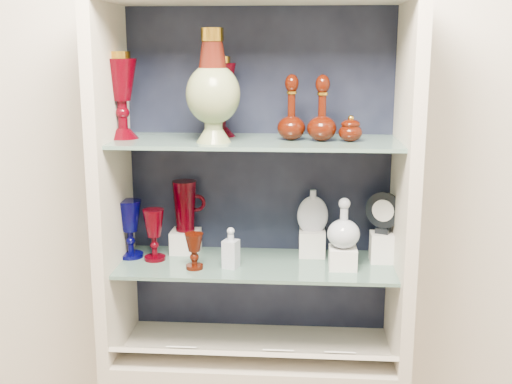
# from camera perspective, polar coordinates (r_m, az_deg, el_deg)

# --- Properties ---
(wall_back) EXTENTS (3.50, 0.02, 2.80)m
(wall_back) POSITION_cam_1_polar(r_m,az_deg,el_deg) (2.30, 0.39, 3.64)
(wall_back) COLOR silver
(wall_back) RESTS_ON ground
(cabinet_back_panel) EXTENTS (0.98, 0.02, 1.15)m
(cabinet_back_panel) POSITION_cam_1_polar(r_m,az_deg,el_deg) (2.28, 0.34, 1.66)
(cabinet_back_panel) COLOR black
(cabinet_back_panel) RESTS_ON cabinet_base
(cabinet_side_left) EXTENTS (0.04, 0.40, 1.15)m
(cabinet_side_left) POSITION_cam_1_polar(r_m,az_deg,el_deg) (2.18, -12.67, 0.84)
(cabinet_side_left) COLOR beige
(cabinet_side_left) RESTS_ON cabinet_base
(cabinet_side_right) EXTENTS (0.04, 0.40, 1.15)m
(cabinet_side_right) POSITION_cam_1_polar(r_m,az_deg,el_deg) (2.12, 13.07, 0.45)
(cabinet_side_right) COLOR beige
(cabinet_side_right) RESTS_ON cabinet_base
(shelf_lower) EXTENTS (0.92, 0.34, 0.01)m
(shelf_lower) POSITION_cam_1_polar(r_m,az_deg,el_deg) (2.19, 0.04, -6.43)
(shelf_lower) COLOR slate
(shelf_lower) RESTS_ON cabinet_side_left
(shelf_upper) EXTENTS (0.92, 0.34, 0.01)m
(shelf_upper) POSITION_cam_1_polar(r_m,az_deg,el_deg) (2.09, 0.04, 4.51)
(shelf_upper) COLOR slate
(shelf_upper) RESTS_ON cabinet_side_left
(label_ledge) EXTENTS (0.92, 0.17, 0.09)m
(label_ledge) POSITION_cam_1_polar(r_m,az_deg,el_deg) (2.17, -0.21, -14.14)
(label_ledge) COLOR beige
(label_ledge) RESTS_ON cabinet_base
(label_card_0) EXTENTS (0.10, 0.06, 0.03)m
(label_card_0) POSITION_cam_1_polar(r_m,az_deg,el_deg) (2.20, -6.52, -13.51)
(label_card_0) COLOR white
(label_card_0) RESTS_ON label_ledge
(label_card_1) EXTENTS (0.10, 0.06, 0.03)m
(label_card_1) POSITION_cam_1_polar(r_m,az_deg,el_deg) (2.16, 2.01, -13.85)
(label_card_1) COLOR white
(label_card_1) RESTS_ON label_ledge
(label_card_2) EXTENTS (0.10, 0.06, 0.03)m
(label_card_2) POSITION_cam_1_polar(r_m,az_deg,el_deg) (2.17, 7.44, -13.91)
(label_card_2) COLOR white
(label_card_2) RESTS_ON label_ledge
(pedestal_lamp_left) EXTENTS (0.14, 0.14, 0.28)m
(pedestal_lamp_left) POSITION_cam_1_polar(r_m,az_deg,el_deg) (2.15, -11.85, 8.40)
(pedestal_lamp_left) COLOR #490009
(pedestal_lamp_left) RESTS_ON shelf_upper
(pedestal_lamp_right) EXTENTS (0.12, 0.12, 0.26)m
(pedestal_lamp_right) POSITION_cam_1_polar(r_m,az_deg,el_deg) (2.17, -3.11, 8.45)
(pedestal_lamp_right) COLOR #490009
(pedestal_lamp_right) RESTS_ON shelf_upper
(enamel_urn) EXTENTS (0.19, 0.19, 0.35)m
(enamel_urn) POSITION_cam_1_polar(r_m,az_deg,el_deg) (2.02, -3.85, 9.38)
(enamel_urn) COLOR #0B410F
(enamel_urn) RESTS_ON shelf_upper
(ruby_decanter_a) EXTENTS (0.12, 0.12, 0.24)m
(ruby_decanter_a) POSITION_cam_1_polar(r_m,az_deg,el_deg) (2.07, 3.18, 7.86)
(ruby_decanter_a) COLOR #431105
(ruby_decanter_a) RESTS_ON shelf_upper
(ruby_decanter_b) EXTENTS (0.12, 0.12, 0.22)m
(ruby_decanter_b) POSITION_cam_1_polar(r_m,az_deg,el_deg) (2.06, 5.91, 7.60)
(ruby_decanter_b) COLOR #431105
(ruby_decanter_b) RESTS_ON shelf_upper
(lidded_bowl) EXTENTS (0.09, 0.09, 0.09)m
(lidded_bowl) POSITION_cam_1_polar(r_m,az_deg,el_deg) (2.07, 8.40, 5.64)
(lidded_bowl) COLOR #431105
(lidded_bowl) RESTS_ON shelf_upper
(cobalt_goblet) EXTENTS (0.11, 0.11, 0.20)m
(cobalt_goblet) POSITION_cam_1_polar(r_m,az_deg,el_deg) (2.26, -11.14, -3.25)
(cobalt_goblet) COLOR #02003D
(cobalt_goblet) RESTS_ON shelf_lower
(ruby_goblet_tall) EXTENTS (0.09, 0.09, 0.18)m
(ruby_goblet_tall) POSITION_cam_1_polar(r_m,az_deg,el_deg) (2.22, -9.04, -3.79)
(ruby_goblet_tall) COLOR #490009
(ruby_goblet_tall) RESTS_ON shelf_lower
(ruby_goblet_small) EXTENTS (0.08, 0.08, 0.12)m
(ruby_goblet_small) POSITION_cam_1_polar(r_m,az_deg,el_deg) (2.12, -5.51, -5.26)
(ruby_goblet_small) COLOR #431105
(ruby_goblet_small) RESTS_ON shelf_lower
(riser_ruby_pitcher) EXTENTS (0.10, 0.10, 0.08)m
(riser_ruby_pitcher) POSITION_cam_1_polar(r_m,az_deg,el_deg) (2.30, -6.27, -4.37)
(riser_ruby_pitcher) COLOR silver
(riser_ruby_pitcher) RESTS_ON shelf_lower
(ruby_pitcher) EXTENTS (0.15, 0.11, 0.18)m
(ruby_pitcher) POSITION_cam_1_polar(r_m,az_deg,el_deg) (2.26, -6.35, -1.25)
(ruby_pitcher) COLOR #490009
(ruby_pitcher) RESTS_ON riser_ruby_pitcher
(clear_square_bottle) EXTENTS (0.06, 0.06, 0.14)m
(clear_square_bottle) POSITION_cam_1_polar(r_m,az_deg,el_deg) (2.12, -2.25, -4.96)
(clear_square_bottle) COLOR #A5AFBD
(clear_square_bottle) RESTS_ON shelf_lower
(riser_flat_flask) EXTENTS (0.09, 0.09, 0.09)m
(riser_flat_flask) POSITION_cam_1_polar(r_m,az_deg,el_deg) (2.26, 5.01, -4.53)
(riser_flat_flask) COLOR silver
(riser_flat_flask) RESTS_ON shelf_lower
(flat_flask) EXTENTS (0.11, 0.05, 0.15)m
(flat_flask) POSITION_cam_1_polar(r_m,az_deg,el_deg) (2.23, 5.07, -1.57)
(flat_flask) COLOR #B2B7C5
(flat_flask) RESTS_ON riser_flat_flask
(riser_clear_round_decanter) EXTENTS (0.09, 0.09, 0.07)m
(riser_clear_round_decanter) POSITION_cam_1_polar(r_m,az_deg,el_deg) (2.14, 7.72, -5.83)
(riser_clear_round_decanter) COLOR silver
(riser_clear_round_decanter) RESTS_ON shelf_lower
(clear_round_decanter) EXTENTS (0.14, 0.14, 0.16)m
(clear_round_decanter) POSITION_cam_1_polar(r_m,az_deg,el_deg) (2.11, 7.81, -2.86)
(clear_round_decanter) COLOR #A5AFBD
(clear_round_decanter) RESTS_ON riser_clear_round_decanter
(riser_cameo_medallion) EXTENTS (0.08, 0.08, 0.10)m
(riser_cameo_medallion) POSITION_cam_1_polar(r_m,az_deg,el_deg) (2.23, 11.14, -4.84)
(riser_cameo_medallion) COLOR silver
(riser_cameo_medallion) RESTS_ON shelf_lower
(cameo_medallion) EXTENTS (0.13, 0.09, 0.15)m
(cameo_medallion) POSITION_cam_1_polar(r_m,az_deg,el_deg) (2.19, 11.28, -1.77)
(cameo_medallion) COLOR black
(cameo_medallion) RESTS_ON riser_cameo_medallion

